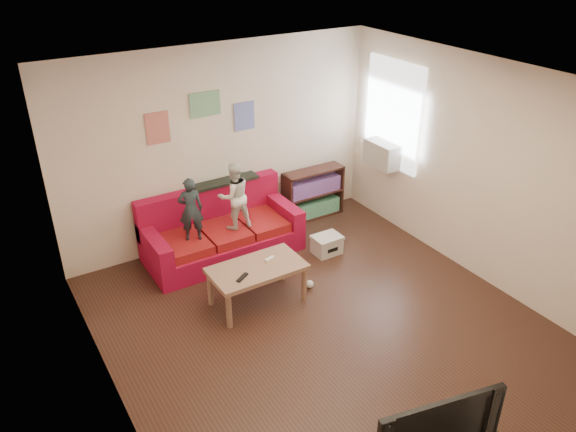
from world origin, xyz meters
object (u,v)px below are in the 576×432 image
child_b (234,196)px  file_box (327,245)px  television (432,421)px  child_a (191,209)px  sofa (221,233)px  coffee_table (257,272)px  bookshelf (313,196)px

child_b → file_box: 1.43m
child_b → television: child_b is taller
child_a → television: 3.93m
sofa → child_a: size_ratio=2.43×
child_a → child_b: size_ratio=0.93×
child_b → coffee_table: bearing=78.6°
sofa → child_a: bearing=-159.4°
child_b → file_box: (1.06, -0.60, -0.75)m
child_a → child_b: 0.60m
coffee_table → child_b: bearing=75.9°
sofa → bookshelf: (1.64, 0.23, 0.04)m
child_a → television: bearing=112.5°
coffee_table → television: television is taller
child_a → file_box: child_a is taller
child_a → file_box: 1.91m
coffee_table → child_a: bearing=107.1°
coffee_table → file_box: (1.33, 0.47, -0.29)m
file_box → child_a: bearing=160.0°
child_b → bookshelf: size_ratio=0.95×
child_a → coffee_table: bearing=125.9°
child_b → television: (-0.35, -3.92, -0.14)m
coffee_table → file_box: coffee_table is taller
television → sofa: bearing=98.9°
sofa → child_b: size_ratio=2.26×
child_b → bookshelf: 1.64m
child_a → coffee_table: 1.20m
child_a → bookshelf: child_a is taller
bookshelf → sofa: bearing=-172.0°
sofa → file_box: bearing=-32.6°
coffee_table → sofa: bearing=84.4°
television → child_b: bearing=96.7°
sofa → child_a: child_a is taller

